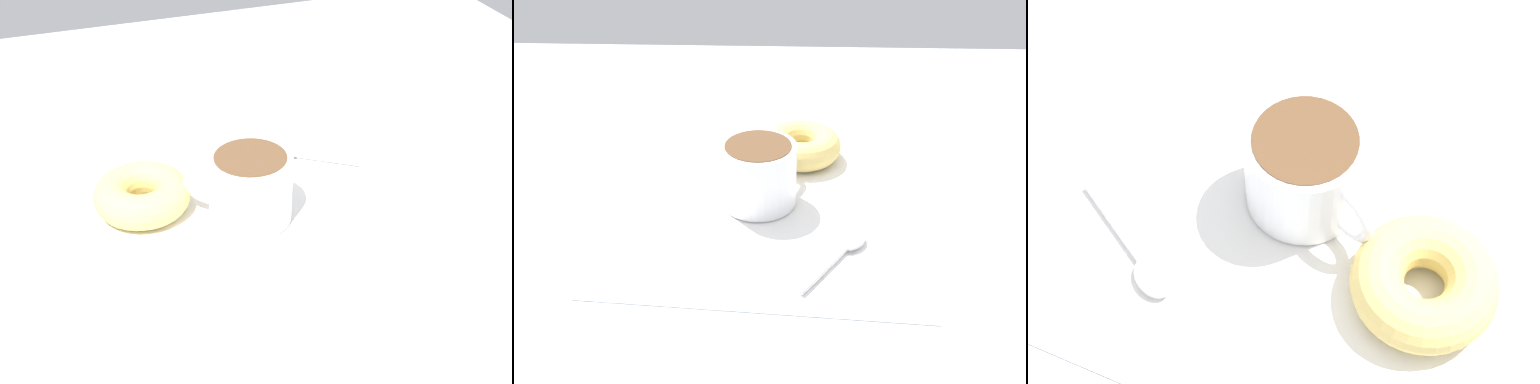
# 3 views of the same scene
# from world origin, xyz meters

# --- Properties ---
(ground_plane) EXTENTS (1.20, 1.20, 0.02)m
(ground_plane) POSITION_xyz_m (0.00, 0.00, -0.01)
(ground_plane) COLOR #B2BCC6
(napkin) EXTENTS (0.37, 0.37, 0.00)m
(napkin) POSITION_xyz_m (0.02, -0.00, 0.00)
(napkin) COLOR white
(napkin) RESTS_ON ground_plane
(coffee_cup) EXTENTS (0.11, 0.09, 0.08)m
(coffee_cup) POSITION_xyz_m (0.03, 0.01, 0.04)
(coffee_cup) COLOR white
(coffee_cup) RESTS_ON napkin
(donut) EXTENTS (0.11, 0.11, 0.04)m
(donut) POSITION_xyz_m (0.14, -0.04, 0.02)
(donut) COLOR #E5C66B
(donut) RESTS_ON napkin
(spoon) EXTENTS (0.10, 0.08, 0.01)m
(spoon) POSITION_xyz_m (-0.06, -0.08, 0.01)
(spoon) COLOR silver
(spoon) RESTS_ON napkin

